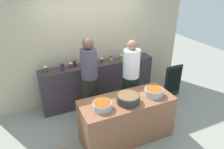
% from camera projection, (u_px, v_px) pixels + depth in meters
% --- Properties ---
extents(ground, '(12.00, 12.00, 0.00)m').
position_uv_depth(ground, '(119.00, 127.00, 4.27)').
color(ground, gray).
extents(storefront_wall, '(4.80, 0.12, 3.00)m').
position_uv_depth(storefront_wall, '(93.00, 38.00, 4.79)').
color(storefront_wall, '#C1B18E').
rests_on(storefront_wall, ground).
extents(display_shelf, '(2.70, 0.36, 1.00)m').
position_uv_depth(display_shelf, '(99.00, 82.00, 4.95)').
color(display_shelf, '#3B3036').
rests_on(display_shelf, ground).
extents(prep_table, '(1.70, 0.70, 0.84)m').
position_uv_depth(prep_table, '(126.00, 119.00, 3.84)').
color(prep_table, brown).
rests_on(prep_table, ground).
extents(preserve_jar_0, '(0.08, 0.08, 0.14)m').
position_uv_depth(preserve_jar_0, '(46.00, 69.00, 4.26)').
color(preserve_jar_0, '#375C20').
rests_on(preserve_jar_0, display_shelf).
extents(preserve_jar_1, '(0.08, 0.08, 0.14)m').
position_uv_depth(preserve_jar_1, '(62.00, 67.00, 4.35)').
color(preserve_jar_1, '#541B44').
rests_on(preserve_jar_1, display_shelf).
extents(preserve_jar_2, '(0.07, 0.07, 0.11)m').
position_uv_depth(preserve_jar_2, '(71.00, 65.00, 4.48)').
color(preserve_jar_2, maroon).
rests_on(preserve_jar_2, display_shelf).
extents(preserve_jar_3, '(0.07, 0.07, 0.12)m').
position_uv_depth(preserve_jar_3, '(75.00, 64.00, 4.54)').
color(preserve_jar_3, '#4F1858').
rests_on(preserve_jar_3, display_shelf).
extents(preserve_jar_4, '(0.07, 0.07, 0.15)m').
position_uv_depth(preserve_jar_4, '(83.00, 64.00, 4.50)').
color(preserve_jar_4, red).
rests_on(preserve_jar_4, display_shelf).
extents(preserve_jar_5, '(0.09, 0.09, 0.11)m').
position_uv_depth(preserve_jar_5, '(86.00, 62.00, 4.65)').
color(preserve_jar_5, '#B8300A').
rests_on(preserve_jar_5, display_shelf).
extents(preserve_jar_6, '(0.08, 0.08, 0.11)m').
position_uv_depth(preserve_jar_6, '(92.00, 63.00, 4.59)').
color(preserve_jar_6, '#5C9422').
rests_on(preserve_jar_6, display_shelf).
extents(preserve_jar_7, '(0.07, 0.07, 0.11)m').
position_uv_depth(preserve_jar_7, '(102.00, 61.00, 4.73)').
color(preserve_jar_7, '#30491F').
rests_on(preserve_jar_7, display_shelf).
extents(preserve_jar_8, '(0.07, 0.07, 0.10)m').
position_uv_depth(preserve_jar_8, '(111.00, 58.00, 4.87)').
color(preserve_jar_8, gold).
rests_on(preserve_jar_8, display_shelf).
extents(preserve_jar_9, '(0.08, 0.08, 0.14)m').
position_uv_depth(preserve_jar_9, '(122.00, 58.00, 4.85)').
color(preserve_jar_9, olive).
rests_on(preserve_jar_9, display_shelf).
extents(preserve_jar_10, '(0.09, 0.09, 0.15)m').
position_uv_depth(preserve_jar_10, '(140.00, 53.00, 5.13)').
color(preserve_jar_10, orange).
rests_on(preserve_jar_10, display_shelf).
extents(cooking_pot_left, '(0.32, 0.32, 0.13)m').
position_uv_depth(cooking_pot_left, '(102.00, 106.00, 3.38)').
color(cooking_pot_left, '#B7B7BC').
rests_on(cooking_pot_left, prep_table).
extents(cooking_pot_center, '(0.40, 0.40, 0.15)m').
position_uv_depth(cooking_pot_center, '(128.00, 99.00, 3.55)').
color(cooking_pot_center, '#2D2D2D').
rests_on(cooking_pot_center, prep_table).
extents(cooking_pot_right, '(0.34, 0.34, 0.14)m').
position_uv_depth(cooking_pot_right, '(154.00, 92.00, 3.76)').
color(cooking_pot_right, '#B7B7BC').
rests_on(cooking_pot_right, prep_table).
extents(cook_with_tongs, '(0.34, 0.34, 1.80)m').
position_uv_depth(cook_with_tongs, '(90.00, 84.00, 4.20)').
color(cook_with_tongs, black).
rests_on(cook_with_tongs, ground).
extents(cook_in_cap, '(0.35, 0.35, 1.72)m').
position_uv_depth(cook_in_cap, '(131.00, 83.00, 4.32)').
color(cook_in_cap, black).
rests_on(cook_in_cap, ground).
extents(chalkboard_sign, '(0.47, 0.05, 0.85)m').
position_uv_depth(chalkboard_sign, '(173.00, 81.00, 5.15)').
color(chalkboard_sign, black).
rests_on(chalkboard_sign, ground).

